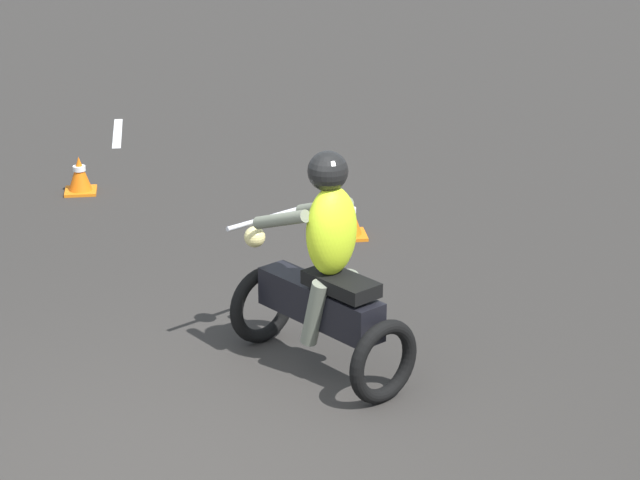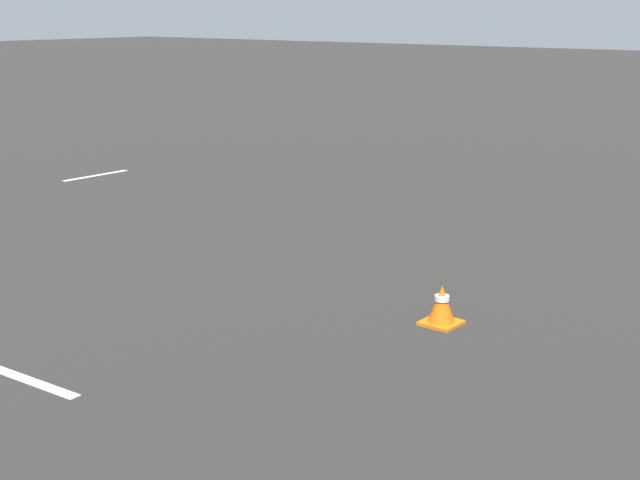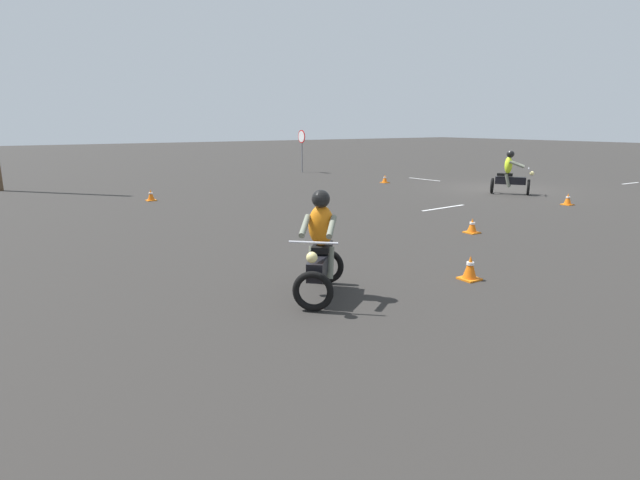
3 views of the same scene
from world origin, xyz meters
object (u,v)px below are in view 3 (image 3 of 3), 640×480
traffic_cone_far_center (151,195)px  motorcycle_rider_background (320,251)px  motorcycle_rider_foreground (510,175)px  traffic_cone_near_left (385,179)px  traffic_cone_mid_left (472,226)px  traffic_cone_far_right (470,268)px  traffic_cone_mid_center (568,200)px  stop_sign (302,142)px

traffic_cone_far_center → motorcycle_rider_background: bearing=177.8°
motorcycle_rider_foreground → traffic_cone_near_left: (5.50, 1.50, -0.55)m
traffic_cone_near_left → traffic_cone_far_center: (0.27, 10.42, 0.02)m
traffic_cone_mid_left → traffic_cone_far_right: bearing=129.8°
traffic_cone_near_left → traffic_cone_far_right: bearing=145.4°
motorcycle_rider_background → traffic_cone_mid_center: (3.02, -11.77, -0.54)m
stop_sign → traffic_cone_far_right: bearing=157.3°
traffic_cone_near_left → traffic_cone_far_right: 14.55m
traffic_cone_mid_center → traffic_cone_far_right: (-3.75, 9.16, 0.02)m
traffic_cone_mid_left → motorcycle_rider_background: bearing=107.8°
motorcycle_rider_background → traffic_cone_far_center: 11.54m
stop_sign → traffic_cone_far_right: size_ratio=5.38×
traffic_cone_far_right → motorcycle_rider_background: bearing=74.4°
motorcycle_rider_background → traffic_cone_mid_left: (1.81, -5.64, -0.55)m
motorcycle_rider_foreground → traffic_cone_near_left: size_ratio=4.57×
stop_sign → motorcycle_rider_background: bearing=149.7°
motorcycle_rider_foreground → traffic_cone_mid_left: (-3.95, 6.73, -0.55)m
motorcycle_rider_background → traffic_cone_mid_center: motorcycle_rider_background is taller
motorcycle_rider_background → traffic_cone_far_right: 2.75m
traffic_cone_mid_left → traffic_cone_far_right: 3.95m
motorcycle_rider_foreground → motorcycle_rider_background: same height
motorcycle_rider_foreground → traffic_cone_mid_center: bearing=43.4°
motorcycle_rider_foreground → traffic_cone_far_right: motorcycle_rider_foreground is taller
traffic_cone_mid_center → motorcycle_rider_background: bearing=104.4°
motorcycle_rider_background → traffic_cone_mid_left: motorcycle_rider_background is taller
traffic_cone_near_left → traffic_cone_mid_center: 8.28m
stop_sign → traffic_cone_far_right: stop_sign is taller
motorcycle_rider_foreground → stop_sign: stop_sign is taller
motorcycle_rider_foreground → stop_sign: (11.92, 2.06, 0.91)m
traffic_cone_far_right → traffic_cone_far_center: size_ratio=1.07×
stop_sign → traffic_cone_near_left: size_ratio=6.33×
motorcycle_rider_foreground → traffic_cone_mid_left: 7.82m
motorcycle_rider_background → motorcycle_rider_foreground: bearing=-113.1°
stop_sign → traffic_cone_near_left: (-6.42, -0.55, -1.46)m
motorcycle_rider_foreground → traffic_cone_far_center: size_ratio=4.17×
traffic_cone_far_center → motorcycle_rider_foreground: bearing=-115.8°
traffic_cone_mid_left → stop_sign: bearing=-16.4°
traffic_cone_mid_center → traffic_cone_far_center: bearing=53.1°
traffic_cone_mid_left → traffic_cone_far_center: (9.72, 5.20, 0.02)m
stop_sign → traffic_cone_far_center: 11.72m
traffic_cone_far_center → traffic_cone_mid_left: bearing=-151.8°
traffic_cone_near_left → traffic_cone_far_center: size_ratio=0.91×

